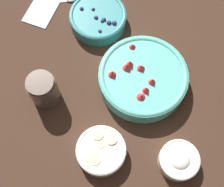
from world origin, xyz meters
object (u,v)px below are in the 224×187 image
bowl_strawberries (143,76)px  jar_chocolate (44,90)px  bowl_cream (179,160)px  bowl_bananas (101,151)px  bowl_blueberries (98,18)px

bowl_strawberries → jar_chocolate: (0.05, -0.29, 0.01)m
bowl_strawberries → bowl_cream: 0.27m
jar_chocolate → bowl_strawberries: bearing=98.9°
bowl_cream → jar_chocolate: (-0.21, -0.38, 0.02)m
bowl_strawberries → bowl_bananas: bearing=-29.9°
bowl_strawberries → bowl_blueberries: 0.26m
bowl_strawberries → jar_chocolate: size_ratio=2.51×
bowl_bananas → bowl_cream: size_ratio=1.25×
bowl_blueberries → bowl_cream: (0.47, 0.22, -0.00)m
jar_chocolate → bowl_bananas: bearing=43.1°
jar_chocolate → bowl_cream: bearing=61.4°
bowl_strawberries → bowl_cream: (0.25, 0.09, -0.01)m
bowl_bananas → bowl_strawberries: bearing=150.1°
bowl_strawberries → jar_chocolate: bearing=-81.1°
bowl_cream → jar_chocolate: bearing=-118.6°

